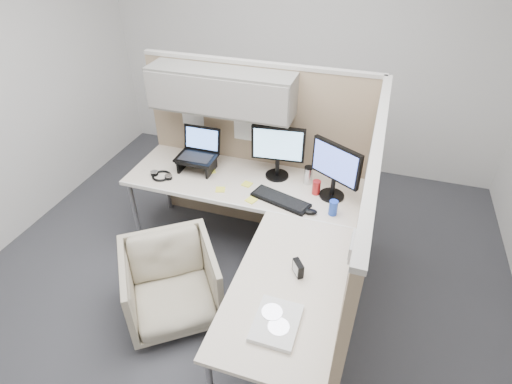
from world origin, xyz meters
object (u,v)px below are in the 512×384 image
(monitor_left, at_px, (278,148))
(keyboard, at_px, (281,200))
(desk, at_px, (254,219))
(office_chair, at_px, (171,281))

(monitor_left, height_order, keyboard, monitor_left)
(desk, height_order, office_chair, desk)
(office_chair, distance_m, monitor_left, 1.34)
(desk, height_order, monitor_left, monitor_left)
(monitor_left, relative_size, keyboard, 0.98)
(office_chair, bearing_deg, monitor_left, 27.58)
(desk, xyz_separation_m, monitor_left, (0.02, 0.56, 0.32))
(office_chair, bearing_deg, desk, 8.27)
(office_chair, bearing_deg, keyboard, 11.86)
(office_chair, relative_size, keyboard, 1.44)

